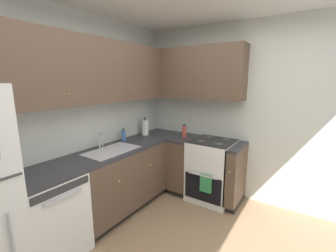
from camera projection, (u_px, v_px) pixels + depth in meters
wall_back at (71, 121)px, 2.70m from camera, size 3.53×0.05×2.59m
wall_right at (253, 115)px, 3.19m from camera, size 0.05×3.50×2.59m
dishwasher at (48, 216)px, 2.25m from camera, size 0.60×0.63×0.86m
lower_cabinets_back at (119, 180)px, 3.05m from camera, size 1.36×0.62×0.86m
countertop_back at (118, 149)px, 2.96m from camera, size 2.57×0.60×0.03m
lower_cabinets_right at (199, 168)px, 3.46m from camera, size 0.62×1.08×0.86m
countertop_right at (200, 141)px, 3.37m from camera, size 0.60×1.08×0.03m
oven_range at (212, 170)px, 3.36m from camera, size 0.68×0.62×1.05m
upper_cabinets_back at (96, 71)px, 2.70m from camera, size 2.25×0.34×0.76m
upper_cabinets_right at (192, 73)px, 3.41m from camera, size 0.32×1.60×0.76m
sink at (112, 154)px, 2.84m from camera, size 0.69×0.40×0.10m
faucet at (101, 139)px, 2.93m from camera, size 0.07×0.16×0.20m
soap_bottle at (123, 136)px, 3.28m from camera, size 0.06×0.06×0.19m
paper_towel_roll at (145, 127)px, 3.65m from camera, size 0.11×0.11×0.30m
oil_bottle at (184, 131)px, 3.49m from camera, size 0.07×0.07×0.21m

